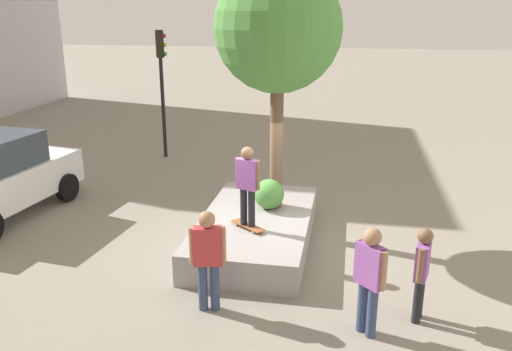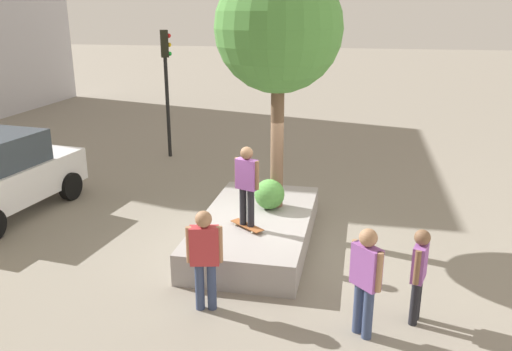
% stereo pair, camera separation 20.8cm
% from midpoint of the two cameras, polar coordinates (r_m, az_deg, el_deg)
% --- Properties ---
extents(ground_plane, '(120.00, 120.00, 0.00)m').
position_cam_midpoint_polar(ground_plane, '(11.02, 0.27, -7.85)').
color(ground_plane, gray).
extents(planter_ledge, '(4.23, 2.25, 0.61)m').
position_cam_midpoint_polar(planter_ledge, '(11.08, 0.54, -5.95)').
color(planter_ledge, gray).
rests_on(planter_ledge, ground).
extents(plaza_tree, '(2.59, 2.59, 5.09)m').
position_cam_midpoint_polar(plaza_tree, '(10.79, 3.07, 15.69)').
color(plaza_tree, brown).
rests_on(plaza_tree, planter_ledge).
extents(boxwood_shrub, '(0.66, 0.66, 0.66)m').
position_cam_midpoint_polar(boxwood_shrub, '(11.27, 2.02, -2.06)').
color(boxwood_shrub, '#4C8C3D').
rests_on(boxwood_shrub, planter_ledge).
extents(skateboard, '(0.65, 0.76, 0.07)m').
position_cam_midpoint_polar(skateboard, '(10.35, -0.41, -5.55)').
color(skateboard, brown).
rests_on(skateboard, planter_ledge).
extents(skateboarder, '(0.32, 0.52, 1.61)m').
position_cam_midpoint_polar(skateboarder, '(10.01, -0.42, -0.59)').
color(skateboarder, black).
rests_on(skateboarder, skateboard).
extents(traffic_light_corner, '(0.35, 0.37, 4.15)m').
position_cam_midpoint_polar(traffic_light_corner, '(17.37, -9.50, 11.21)').
color(traffic_light_corner, black).
rests_on(traffic_light_corner, ground).
extents(passerby_with_bag, '(0.52, 0.29, 1.59)m').
position_cam_midpoint_polar(passerby_with_bag, '(8.58, 18.16, -9.82)').
color(passerby_with_bag, black).
rests_on(passerby_with_bag, ground).
extents(bystander_watching, '(0.30, 0.58, 1.75)m').
position_cam_midpoint_polar(bystander_watching, '(8.48, -4.96, -8.57)').
color(bystander_watching, navy).
rests_on(bystander_watching, ground).
extents(pedestrian_crossing, '(0.47, 0.48, 1.76)m').
position_cam_midpoint_polar(pedestrian_crossing, '(8.00, 12.70, -10.66)').
color(pedestrian_crossing, navy).
rests_on(pedestrian_crossing, ground).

